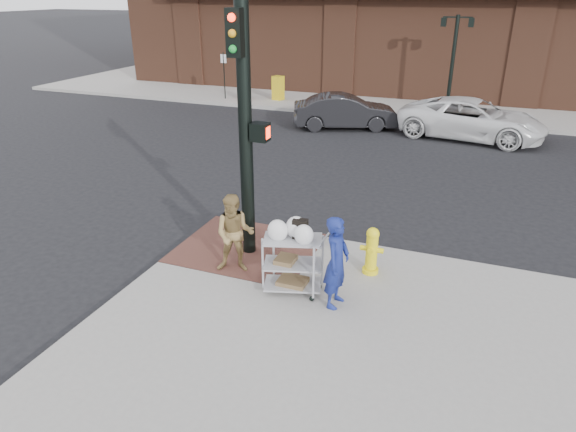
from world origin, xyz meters
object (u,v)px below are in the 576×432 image
at_px(utility_cart, 293,259).
at_px(fire_hydrant, 372,250).
at_px(woman_blue, 337,262).
at_px(traffic_signal_pole, 246,124).
at_px(sedan_dark, 345,112).
at_px(minivan_white, 472,119).
at_px(lamp_post, 454,53).
at_px(pedestrian_tan, 235,234).

xyz_separation_m(utility_cart, fire_hydrant, (1.16, 1.13, -0.15)).
distance_m(woman_blue, fire_hydrant, 1.36).
bearing_deg(traffic_signal_pole, utility_cart, -38.20).
bearing_deg(sedan_dark, minivan_white, -107.92).
bearing_deg(lamp_post, pedestrian_tan, -98.53).
bearing_deg(minivan_white, utility_cart, 177.72).
xyz_separation_m(woman_blue, utility_cart, (-0.84, 0.15, -0.18)).
distance_m(woman_blue, sedan_dark, 12.86).
height_order(pedestrian_tan, sedan_dark, pedestrian_tan).
bearing_deg(traffic_signal_pole, minivan_white, 72.13).
height_order(lamp_post, minivan_white, lamp_post).
distance_m(lamp_post, traffic_signal_pole, 15.43).
bearing_deg(traffic_signal_pole, pedestrian_tan, -84.52).
bearing_deg(traffic_signal_pole, woman_blue, -28.99).
bearing_deg(lamp_post, minivan_white, -72.20).
distance_m(woman_blue, utility_cart, 0.87).
relative_size(traffic_signal_pole, pedestrian_tan, 3.23).
height_order(pedestrian_tan, utility_cart, pedestrian_tan).
bearing_deg(woman_blue, pedestrian_tan, 83.17).
relative_size(sedan_dark, minivan_white, 0.78).
height_order(minivan_white, utility_cart, utility_cart).
relative_size(woman_blue, pedestrian_tan, 1.05).
distance_m(pedestrian_tan, minivan_white, 12.75).
bearing_deg(pedestrian_tan, woman_blue, -29.76).
xyz_separation_m(pedestrian_tan, sedan_dark, (-1.16, 12.00, -0.25)).
bearing_deg(pedestrian_tan, fire_hydrant, 0.93).
height_order(lamp_post, utility_cart, lamp_post).
bearing_deg(traffic_signal_pole, fire_hydrant, 1.50).
bearing_deg(fire_hydrant, traffic_signal_pole, -178.50).
bearing_deg(fire_hydrant, utility_cart, -135.91).
xyz_separation_m(pedestrian_tan, fire_hydrant, (2.44, 0.85, -0.29)).
relative_size(lamp_post, traffic_signal_pole, 0.80).
relative_size(lamp_post, woman_blue, 2.45).
bearing_deg(utility_cart, traffic_signal_pole, 141.80).
bearing_deg(minivan_white, traffic_signal_pole, 170.45).
relative_size(woman_blue, utility_cart, 1.17).
distance_m(woman_blue, pedestrian_tan, 2.16).
xyz_separation_m(traffic_signal_pole, woman_blue, (2.19, -1.21, -1.86)).
height_order(traffic_signal_pole, utility_cart, traffic_signal_pole).
height_order(traffic_signal_pole, minivan_white, traffic_signal_pole).
bearing_deg(lamp_post, utility_cart, -93.96).
distance_m(traffic_signal_pole, utility_cart, 2.67).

